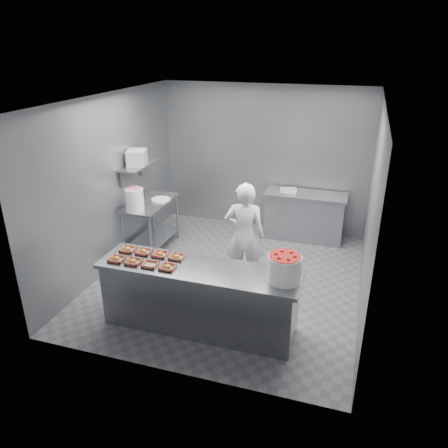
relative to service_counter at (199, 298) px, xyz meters
The scene contains 24 objects.
floor 1.42m from the service_counter, 90.00° to the left, with size 4.50×4.50×0.00m, color #4C4C51.
ceiling 2.71m from the service_counter, 90.00° to the left, with size 4.50×4.50×0.00m, color white.
wall_back 3.72m from the service_counter, 90.00° to the left, with size 4.00×0.04×2.80m, color slate.
wall_left 2.59m from the service_counter, 145.98° to the left, with size 0.04×4.50×2.80m, color slate.
wall_right 2.59m from the service_counter, 34.02° to the left, with size 0.04×4.50×2.80m, color slate.
service_counter is the anchor object (origin of this frame).
prep_table 2.56m from the service_counter, 130.24° to the left, with size 0.60×1.20×0.90m.
back_counter 3.37m from the service_counter, 74.52° to the left, with size 1.50×0.60×0.90m.
wall_shelf 2.88m from the service_counter, 133.03° to the left, with size 0.35×0.90×0.03m, color slate.
tray_0 1.18m from the service_counter, behind, with size 0.19×0.18×0.06m.
tray_1 0.97m from the service_counter, behind, with size 0.19×0.18×0.06m.
tray_2 0.77m from the service_counter, 166.17° to the right, with size 0.19×0.18×0.04m.
tray_3 0.61m from the service_counter, 157.72° to the right, with size 0.19×0.18×0.06m.
tray_4 1.18m from the service_counter, behind, with size 0.19×0.18×0.06m.
tray_5 0.97m from the service_counter, behind, with size 0.19×0.18×0.06m.
tray_6 0.77m from the service_counter, 166.23° to the left, with size 0.19×0.18×0.06m.
tray_7 0.61m from the service_counter, 157.71° to the left, with size 0.19×0.18×0.06m.
worker 1.32m from the service_counter, 77.94° to the left, with size 0.61×0.40×1.66m, color silver.
strawberry_tub 1.25m from the service_counter, ahead, with size 0.40×0.40×0.33m.
glaze_bucket 2.36m from the service_counter, 138.30° to the left, with size 0.32×0.30×0.46m.
bucket_lid 2.63m from the service_counter, 125.69° to the left, with size 0.34×0.34×0.03m, color white.
rag 2.60m from the service_counter, 126.14° to the left, with size 0.15×0.13×0.02m, color #CCB28C.
appliance 2.92m from the service_counter, 133.43° to the left, with size 0.30×0.35×0.26m, color gray.
paper_stack 3.33m from the service_counter, 80.05° to the left, with size 0.30×0.22×0.06m, color silver.
Camera 1 is at (1.77, -5.85, 3.56)m, focal length 35.00 mm.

